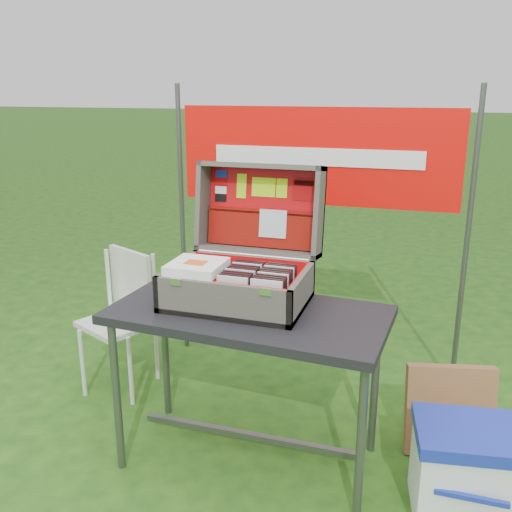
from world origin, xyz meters
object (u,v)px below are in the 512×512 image
(cooler, at_px, (469,472))
(cardboard_box, at_px, (450,410))
(suitcase, at_px, (242,237))
(chair, at_px, (118,325))
(table, at_px, (249,387))

(cooler, bearing_deg, cardboard_box, 91.60)
(suitcase, xyz_separation_m, chair, (-0.84, 0.28, -0.65))
(cardboard_box, bearing_deg, cooler, -93.11)
(cooler, bearing_deg, chair, 157.16)
(table, relative_size, chair, 1.53)
(suitcase, height_order, chair, suitcase)
(table, bearing_deg, suitcase, 124.16)
(table, distance_m, cooler, 0.98)
(suitcase, relative_size, cardboard_box, 1.41)
(cardboard_box, bearing_deg, chair, 164.85)
(suitcase, xyz_separation_m, cooler, (1.03, -0.20, -0.84))
(cooler, xyz_separation_m, chair, (-1.87, 0.48, 0.19))
(cooler, xyz_separation_m, cardboard_box, (-0.07, 0.42, 0.02))
(suitcase, distance_m, cooler, 1.34)
(table, bearing_deg, cooler, -0.55)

